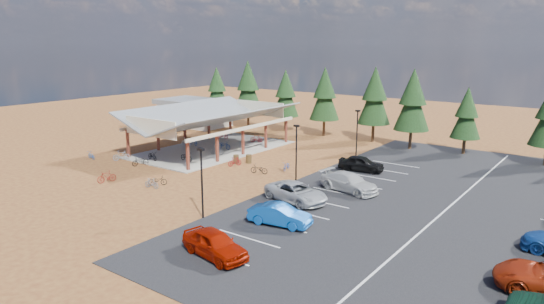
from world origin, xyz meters
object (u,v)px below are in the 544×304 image
object	(u,v)px
bike_1	(186,142)
bike_11	(107,177)
bike_16	(259,169)
bike_4	(186,157)
trash_bin_1	(249,159)
car_2	(296,192)
bike_5	(217,150)
bike_6	(224,145)
lamp_post_1	(296,149)
bike_10	(91,155)
car_3	(349,182)
lamp_post_2	(357,130)
bike_15	(235,162)
bike_0	(152,156)
car_1	(280,215)
bike_7	(256,138)
lamp_post_0	(202,178)
bike_9	(121,156)
bike_pavilion	(212,117)
bike_13	(152,183)
bike_14	(287,166)
bike_12	(158,180)
outbuilding	(195,112)
car_4	(361,163)
bike_2	(193,141)
trash_bin_0	(236,159)
bike_3	(223,135)

from	to	relation	value
bike_1	bike_11	world-z (taller)	bike_1
bike_16	bike_4	bearing A→B (deg)	-99.49
trash_bin_1	car_2	size ratio (longest dim) A/B	0.17
bike_5	bike_6	size ratio (longest dim) A/B	0.94
lamp_post_1	bike_16	size ratio (longest dim) A/B	2.96
bike_10	car_3	world-z (taller)	car_3
lamp_post_2	bike_15	size ratio (longest dim) A/B	3.33
bike_0	car_2	xyz separation A→B (m)	(19.76, -2.24, 0.23)
car_1	bike_1	bearing A→B (deg)	49.87
lamp_post_1	bike_7	world-z (taller)	lamp_post_1
lamp_post_0	bike_10	xyz separation A→B (m)	(-22.36, 5.84, -2.57)
bike_9	car_2	size ratio (longest dim) A/B	0.33
bike_11	car_3	world-z (taller)	car_3
bike_pavilion	bike_13	bearing A→B (deg)	-66.33
bike_11	bike_14	distance (m)	16.84
lamp_post_0	trash_bin_1	xyz separation A→B (m)	(-7.56, 14.52, -2.53)
lamp_post_2	bike_12	distance (m)	22.48
trash_bin_1	bike_15	bearing A→B (deg)	-102.08
lamp_post_2	bike_6	size ratio (longest dim) A/B	2.74
trash_bin_1	bike_14	world-z (taller)	trash_bin_1
bike_0	bike_1	world-z (taller)	bike_1
outbuilding	car_4	bearing A→B (deg)	-16.46
car_3	bike_pavilion	bearing A→B (deg)	86.49
bike_pavilion	bike_14	world-z (taller)	bike_pavilion
bike_5	car_4	bearing A→B (deg)	-87.35
bike_pavilion	bike_14	xyz separation A→B (m)	(12.20, -2.44, -3.41)
lamp_post_0	bike_10	world-z (taller)	lamp_post_0
bike_13	car_3	world-z (taller)	car_3
bike_5	bike_6	xyz separation A→B (m)	(-1.26, 2.61, -0.04)
bike_11	bike_14	bearing A→B (deg)	64.41
lamp_post_2	bike_2	bearing A→B (deg)	-159.65
outbuilding	trash_bin_1	distance (m)	25.38
trash_bin_1	bike_10	world-z (taller)	trash_bin_1
bike_15	car_2	xyz separation A→B (m)	(11.31, -5.76, 0.33)
car_2	lamp_post_0	bearing A→B (deg)	165.30
lamp_post_2	trash_bin_0	distance (m)	13.65
bike_pavilion	bike_15	size ratio (longest dim) A/B	12.57
bike_3	bike_15	xyz separation A→B (m)	(10.27, -9.56, -0.10)
bike_11	car_2	xyz separation A→B (m)	(16.70, 5.54, 0.27)
lamp_post_0	bike_2	world-z (taller)	lamp_post_0
lamp_post_2	bike_1	size ratio (longest dim) A/B	2.78
bike_4	car_2	distance (m)	17.02
bike_5	bike_6	bearing A→B (deg)	16.65
bike_14	bike_1	bearing A→B (deg)	160.60
bike_0	bike_5	world-z (taller)	bike_5
bike_5	bike_9	xyz separation A→B (m)	(-6.55, -7.77, -0.09)
bike_1	bike_2	distance (m)	1.28
bike_3	lamp_post_2	bearing A→B (deg)	-99.89
trash_bin_1	bike_3	xyz separation A→B (m)	(-10.66, 7.77, 0.11)
bike_2	bike_6	world-z (taller)	bike_6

